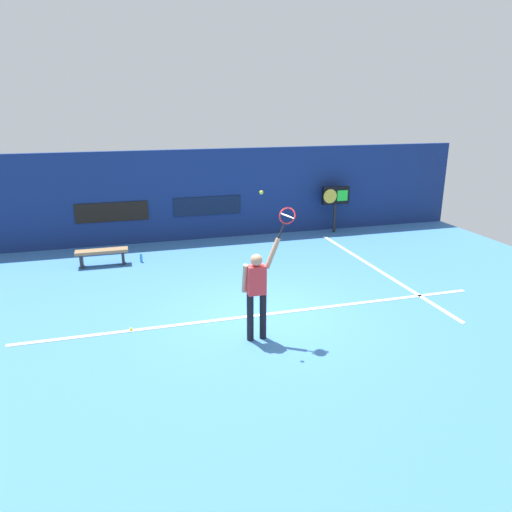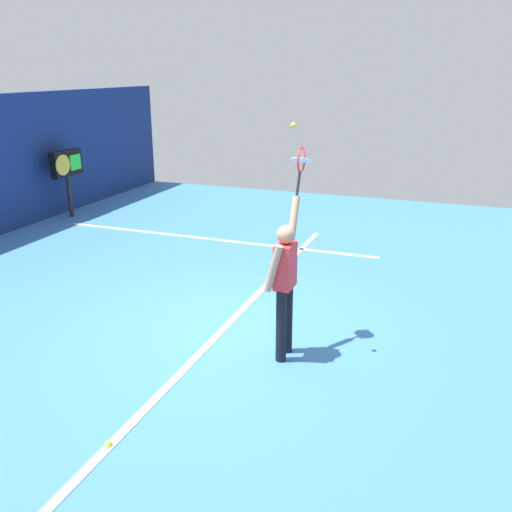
{
  "view_description": "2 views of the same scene",
  "coord_description": "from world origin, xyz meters",
  "px_view_note": "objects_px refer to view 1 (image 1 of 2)",
  "views": [
    {
      "loc": [
        -2.76,
        -8.92,
        4.28
      ],
      "look_at": [
        -0.25,
        -0.22,
        1.41
      ],
      "focal_mm": 33.84,
      "sensor_mm": 36.0,
      "label": 1
    },
    {
      "loc": [
        -6.44,
        -2.84,
        3.41
      ],
      "look_at": [
        -0.41,
        -0.58,
        1.26
      ],
      "focal_mm": 39.37,
      "sensor_mm": 36.0,
      "label": 2
    }
  ],
  "objects_px": {
    "scoreboard_clock": "(335,197)",
    "tennis_player": "(257,289)",
    "spare_ball": "(131,329)",
    "water_bottle": "(141,258)",
    "tennis_racket": "(287,218)",
    "court_bench": "(102,254)",
    "tennis_ball": "(261,192)"
  },
  "relations": [
    {
      "from": "spare_ball",
      "to": "water_bottle",
      "type": "bearing_deg",
      "value": 84.13
    },
    {
      "from": "tennis_racket",
      "to": "spare_ball",
      "type": "height_order",
      "value": "tennis_racket"
    },
    {
      "from": "tennis_racket",
      "to": "water_bottle",
      "type": "bearing_deg",
      "value": 113.95
    },
    {
      "from": "tennis_racket",
      "to": "tennis_player",
      "type": "bearing_deg",
      "value": 179.56
    },
    {
      "from": "tennis_player",
      "to": "scoreboard_clock",
      "type": "distance_m",
      "value": 8.47
    },
    {
      "from": "tennis_ball",
      "to": "scoreboard_clock",
      "type": "relative_size",
      "value": 0.04
    },
    {
      "from": "spare_ball",
      "to": "court_bench",
      "type": "bearing_deg",
      "value": 97.66
    },
    {
      "from": "tennis_ball",
      "to": "water_bottle",
      "type": "bearing_deg",
      "value": 109.33
    },
    {
      "from": "scoreboard_clock",
      "to": "water_bottle",
      "type": "height_order",
      "value": "scoreboard_clock"
    },
    {
      "from": "tennis_player",
      "to": "tennis_racket",
      "type": "relative_size",
      "value": 3.15
    },
    {
      "from": "tennis_player",
      "to": "tennis_ball",
      "type": "bearing_deg",
      "value": -34.63
    },
    {
      "from": "tennis_racket",
      "to": "court_bench",
      "type": "relative_size",
      "value": 0.45
    },
    {
      "from": "spare_ball",
      "to": "tennis_player",
      "type": "bearing_deg",
      "value": -23.66
    },
    {
      "from": "tennis_racket",
      "to": "court_bench",
      "type": "xyz_separation_m",
      "value": [
        -3.44,
        5.4,
        -1.99
      ]
    },
    {
      "from": "court_bench",
      "to": "scoreboard_clock",
      "type": "bearing_deg",
      "value": 11.52
    },
    {
      "from": "tennis_ball",
      "to": "water_bottle",
      "type": "relative_size",
      "value": 0.28
    },
    {
      "from": "tennis_player",
      "to": "tennis_racket",
      "type": "distance_m",
      "value": 1.43
    },
    {
      "from": "tennis_player",
      "to": "tennis_racket",
      "type": "bearing_deg",
      "value": -0.44
    },
    {
      "from": "tennis_player",
      "to": "water_bottle",
      "type": "xyz_separation_m",
      "value": [
        -1.84,
        5.39,
        -0.89
      ]
    },
    {
      "from": "court_bench",
      "to": "spare_ball",
      "type": "bearing_deg",
      "value": -82.34
    },
    {
      "from": "tennis_player",
      "to": "spare_ball",
      "type": "distance_m",
      "value": 2.69
    },
    {
      "from": "tennis_player",
      "to": "water_bottle",
      "type": "relative_size",
      "value": 8.19
    },
    {
      "from": "water_bottle",
      "to": "tennis_racket",
      "type": "bearing_deg",
      "value": -66.05
    },
    {
      "from": "tennis_ball",
      "to": "tennis_player",
      "type": "bearing_deg",
      "value": 145.37
    },
    {
      "from": "scoreboard_clock",
      "to": "court_bench",
      "type": "xyz_separation_m",
      "value": [
        -7.7,
        -1.57,
        -0.89
      ]
    },
    {
      "from": "scoreboard_clock",
      "to": "tennis_player",
      "type": "bearing_deg",
      "value": -124.7
    },
    {
      "from": "court_bench",
      "to": "spare_ball",
      "type": "relative_size",
      "value": 20.59
    },
    {
      "from": "tennis_player",
      "to": "court_bench",
      "type": "bearing_deg",
      "value": 118.12
    },
    {
      "from": "tennis_ball",
      "to": "scoreboard_clock",
      "type": "height_order",
      "value": "tennis_ball"
    },
    {
      "from": "tennis_racket",
      "to": "tennis_ball",
      "type": "bearing_deg",
      "value": -174.98
    },
    {
      "from": "tennis_player",
      "to": "court_bench",
      "type": "distance_m",
      "value": 6.15
    },
    {
      "from": "spare_ball",
      "to": "tennis_ball",
      "type": "bearing_deg",
      "value": -24.01
    }
  ]
}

